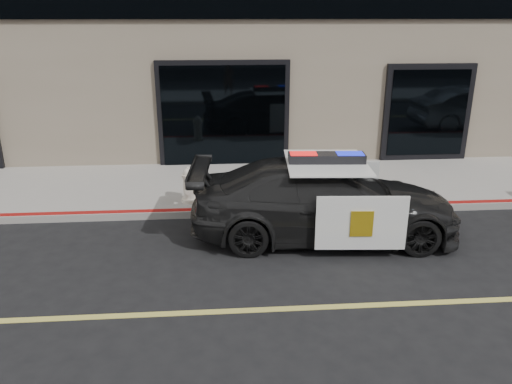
{
  "coord_description": "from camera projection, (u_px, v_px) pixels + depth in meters",
  "views": [
    {
      "loc": [
        -1.14,
        -6.09,
        3.98
      ],
      "look_at": [
        -0.51,
        2.2,
        1.0
      ],
      "focal_mm": 35.0,
      "sensor_mm": 36.0,
      "label": 1
    }
  ],
  "objects": [
    {
      "name": "fire_hydrant",
      "position": [
        189.0,
        186.0,
        10.64
      ],
      "size": [
        0.35,
        0.49,
        0.78
      ],
      "color": "silver",
      "rests_on": "sidewalk_n"
    },
    {
      "name": "sidewalk_n",
      "position": [
        268.0,
        185.0,
        12.04
      ],
      "size": [
        60.0,
        3.5,
        0.15
      ],
      "primitive_type": "cube",
      "color": "gray",
      "rests_on": "ground"
    },
    {
      "name": "police_car",
      "position": [
        325.0,
        200.0,
        9.24
      ],
      "size": [
        2.68,
        5.21,
        1.62
      ],
      "color": "black",
      "rests_on": "ground"
    },
    {
      "name": "ground",
      "position": [
        303.0,
        308.0,
        7.14
      ],
      "size": [
        120.0,
        120.0,
        0.0
      ],
      "primitive_type": "plane",
      "color": "black",
      "rests_on": "ground"
    }
  ]
}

